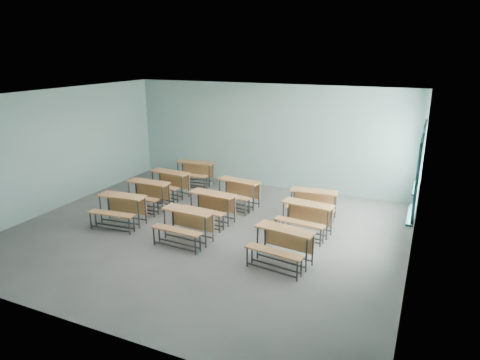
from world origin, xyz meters
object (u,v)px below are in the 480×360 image
object	(u,v)px
desk_unit_r0c0	(120,206)
desk_unit_r3c0	(194,170)
desk_unit_r2c1	(237,190)
desk_unit_r2c2	(313,201)
desk_unit_r1c2	(306,214)
desk_unit_r2c0	(168,180)
desk_unit_r0c1	(186,221)
desk_unit_r0c2	(283,241)
desk_unit_r1c0	(146,191)
desk_unit_r1c1	(210,203)

from	to	relation	value
desk_unit_r0c0	desk_unit_r3c0	size ratio (longest dim) A/B	0.99
desk_unit_r0c0	desk_unit_r2c1	world-z (taller)	same
desk_unit_r2c2	desk_unit_r3c0	distance (m)	4.41
desk_unit_r1c2	desk_unit_r2c0	distance (m)	4.54
desk_unit_r0c1	desk_unit_r0c2	distance (m)	2.31
desk_unit_r0c2	desk_unit_r0c0	bearing A→B (deg)	-176.24
desk_unit_r0c1	desk_unit_r1c2	distance (m)	2.77
desk_unit_r2c0	desk_unit_r1c0	bearing A→B (deg)	-83.19
desk_unit_r0c0	desk_unit_r2c1	size ratio (longest dim) A/B	0.98
desk_unit_r1c0	desk_unit_r1c1	world-z (taller)	same
desk_unit_r0c2	desk_unit_r2c1	bearing A→B (deg)	137.64
desk_unit_r0c2	desk_unit_r1c2	distance (m)	1.61
desk_unit_r2c2	desk_unit_r3c0	world-z (taller)	same
desk_unit_r1c2	desk_unit_r1c0	bearing A→B (deg)	-172.42
desk_unit_r0c1	desk_unit_r1c0	size ratio (longest dim) A/B	1.02
desk_unit_r3c0	desk_unit_r2c2	bearing A→B (deg)	-22.38
desk_unit_r0c2	desk_unit_r3c0	distance (m)	5.79
desk_unit_r1c0	desk_unit_r3c0	world-z (taller)	same
desk_unit_r1c1	desk_unit_r0c2	bearing A→B (deg)	-25.36
desk_unit_r1c2	desk_unit_r0c0	bearing A→B (deg)	-156.87
desk_unit_r1c0	desk_unit_r0c2	bearing A→B (deg)	-19.60
desk_unit_r0c1	desk_unit_r1c0	xyz separation A→B (m)	(-2.09, 1.40, 0.00)
desk_unit_r2c1	desk_unit_r0c2	bearing A→B (deg)	-42.43
desk_unit_r1c2	desk_unit_r1c1	bearing A→B (deg)	-167.76
desk_unit_r0c0	desk_unit_r2c0	world-z (taller)	same
desk_unit_r0c1	desk_unit_r1c0	distance (m)	2.51
desk_unit_r1c1	desk_unit_r0c0	bearing A→B (deg)	-146.60
desk_unit_r0c2	desk_unit_r2c2	world-z (taller)	same
desk_unit_r0c1	desk_unit_r2c1	world-z (taller)	same
desk_unit_r0c1	desk_unit_r1c2	xyz separation A→B (m)	(2.32, 1.51, 0.00)
desk_unit_r2c2	desk_unit_r0c2	bearing A→B (deg)	-93.19
desk_unit_r1c1	desk_unit_r2c1	size ratio (longest dim) A/B	0.97
desk_unit_r0c1	desk_unit_r1c1	size ratio (longest dim) A/B	0.98
desk_unit_r0c0	desk_unit_r3c0	distance (m)	3.59
desk_unit_r0c0	desk_unit_r2c0	distance (m)	2.29
desk_unit_r1c0	desk_unit_r3c0	bearing A→B (deg)	86.86
desk_unit_r1c1	desk_unit_r3c0	size ratio (longest dim) A/B	0.99
desk_unit_r2c1	desk_unit_r2c2	distance (m)	2.13
desk_unit_r0c1	desk_unit_r2c0	world-z (taller)	same
desk_unit_r0c1	desk_unit_r0c2	world-z (taller)	same
desk_unit_r0c0	desk_unit_r1c0	bearing A→B (deg)	89.92
desk_unit_r0c1	desk_unit_r2c0	size ratio (longest dim) A/B	0.97
desk_unit_r0c1	desk_unit_r1c0	world-z (taller)	same
desk_unit_r1c2	desk_unit_r2c2	size ratio (longest dim) A/B	1.01
desk_unit_r1c0	desk_unit_r2c2	bearing A→B (deg)	13.57
desk_unit_r0c0	desk_unit_r3c0	xyz separation A→B (m)	(-0.00, 3.59, 0.00)
desk_unit_r1c2	desk_unit_r3c0	xyz separation A→B (m)	(-4.31, 2.27, 0.00)
desk_unit_r2c0	desk_unit_r2c2	world-z (taller)	same
desk_unit_r0c0	desk_unit_r1c0	size ratio (longest dim) A/B	1.04
desk_unit_r0c0	desk_unit_r3c0	bearing A→B (deg)	85.13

